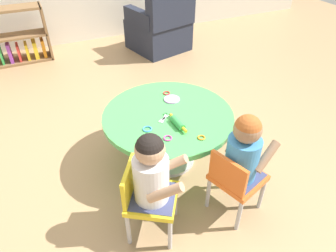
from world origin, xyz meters
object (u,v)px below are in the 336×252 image
Objects in this scene: bookshelf_low at (11,41)px; rolling_pin at (178,123)px; craft_table at (168,124)px; armchair_dark at (160,28)px; child_chair_left at (147,197)px; child_chair_right at (235,179)px; seated_child_left at (152,171)px; craft_scissors at (166,116)px; seated_child_right at (244,150)px.

rolling_pin is at bearing -68.70° from bookshelf_low.
armchair_dark is (0.86, 2.15, -0.06)m from craft_table.
child_chair_right is at bearing -9.89° from child_chair_left.
craft_table is at bearing 105.83° from child_chair_right.
armchair_dark reaches higher than child_chair_left.
bookshelf_low is (-0.69, 3.12, -0.24)m from seated_child_left.
rolling_pin is at bearing -88.75° from craft_table.
rolling_pin is at bearing -76.14° from craft_scissors.
craft_scissors is (-0.89, -2.18, 0.16)m from armchair_dark.
bookshelf_low is 1.95m from armchair_dark.
child_chair_left reaches higher than craft_table.
seated_child_right is 3.73× the size of craft_scissors.
child_chair_right is 2.32× the size of rolling_pin.
rolling_pin is at bearing -110.26° from armchair_dark.
craft_table is 0.70m from seated_child_left.
craft_scissors is at bearing 55.16° from child_chair_left.
craft_table is at bearing 109.20° from seated_child_right.
seated_child_right is at bearing -70.80° from craft_table.
bookshelf_low is at bearing 168.14° from armchair_dark.
child_chair_left is at bearing 147.33° from seated_child_left.
seated_child_left is 0.55× the size of bookshelf_low.
craft_table is at bearing -111.75° from armchair_dark.
craft_table is at bearing 91.25° from rolling_pin.
craft_scissors is (-0.03, 0.14, -0.02)m from rolling_pin.
craft_table is 0.68m from child_chair_right.
bookshelf_low is 2.78m from craft_scissors.
child_chair_right reaches higher than rolling_pin.
seated_child_right is 2.21× the size of rolling_pin.
craft_table is 0.20m from rolling_pin.
craft_table is 1.95× the size of seated_child_left.
seated_child_right is at bearing 18.76° from child_chair_right.
craft_scissors is (1.02, -2.58, 0.17)m from bookshelf_low.
bookshelf_low is at bearing 111.30° from rolling_pin.
armchair_dark is at bearing 68.25° from craft_table.
craft_scissors is (-0.25, 0.61, -0.06)m from seated_child_right.
child_chair_right is 0.62× the size of armchair_dark.
child_chair_right is at bearing -8.28° from seated_child_left.
child_chair_right is 1.05× the size of seated_child_right.
seated_child_right is (0.04, 0.01, 0.23)m from child_chair_right.
armchair_dark reaches higher than craft_scissors.
armchair_dark reaches higher than child_chair_right.
rolling_pin is (-0.85, -2.31, 0.18)m from armchair_dark.
child_chair_left is 1.05× the size of seated_child_right.
child_chair_left is at bearing -124.84° from craft_scissors.
seated_child_right is 0.52m from rolling_pin.
craft_table is 7.28× the size of craft_scissors.
seated_child_right is 0.55× the size of bookshelf_low.
seated_child_right is at bearing -6.52° from seated_child_left.
seated_child_right is (0.62, -0.09, 0.23)m from child_chair_left.
armchair_dark is at bearing 69.74° from rolling_pin.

